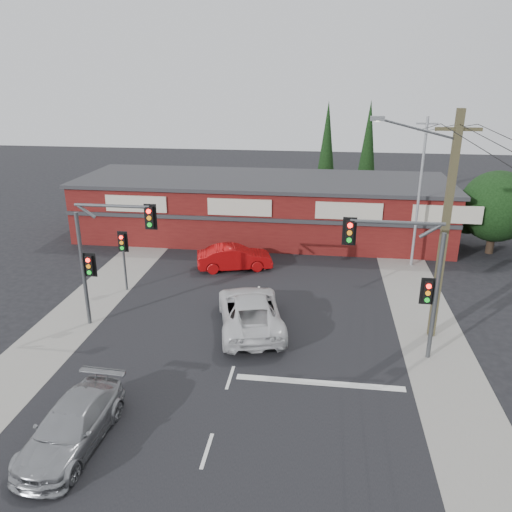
# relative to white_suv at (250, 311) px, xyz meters

# --- Properties ---
(ground) EXTENTS (120.00, 120.00, 0.00)m
(ground) POSITION_rel_white_suv_xyz_m (-0.18, -2.65, -0.84)
(ground) COLOR black
(ground) RESTS_ON ground
(road_strip) EXTENTS (14.00, 70.00, 0.01)m
(road_strip) POSITION_rel_white_suv_xyz_m (-0.18, 2.35, -0.83)
(road_strip) COLOR black
(road_strip) RESTS_ON ground
(verge_left) EXTENTS (3.00, 70.00, 0.02)m
(verge_left) POSITION_rel_white_suv_xyz_m (-8.68, 2.35, -0.83)
(verge_left) COLOR gray
(verge_left) RESTS_ON ground
(verge_right) EXTENTS (3.00, 70.00, 0.02)m
(verge_right) POSITION_rel_white_suv_xyz_m (8.32, 2.35, -0.83)
(verge_right) COLOR gray
(verge_right) RESTS_ON ground
(stop_line) EXTENTS (6.50, 0.35, 0.01)m
(stop_line) POSITION_rel_white_suv_xyz_m (3.32, -4.15, -0.82)
(stop_line) COLOR silver
(stop_line) RESTS_ON ground
(white_suv) EXTENTS (4.11, 6.51, 1.68)m
(white_suv) POSITION_rel_white_suv_xyz_m (0.00, 0.00, 0.00)
(white_suv) COLOR silver
(white_suv) RESTS_ON ground
(silver_suv) EXTENTS (2.20, 4.91, 1.40)m
(silver_suv) POSITION_rel_white_suv_xyz_m (-4.51, -8.59, -0.14)
(silver_suv) COLOR #9A9C9F
(silver_suv) RESTS_ON ground
(red_sedan) EXTENTS (4.78, 2.75, 1.49)m
(red_sedan) POSITION_rel_white_suv_xyz_m (-2.01, 7.25, -0.09)
(red_sedan) COLOR #AA0A0B
(red_sedan) RESTS_ON ground
(lane_dashes) EXTENTS (0.12, 54.91, 0.01)m
(lane_dashes) POSITION_rel_white_suv_xyz_m (-0.18, 6.00, -0.82)
(lane_dashes) COLOR silver
(lane_dashes) RESTS_ON ground
(shop_building) EXTENTS (27.30, 8.40, 4.22)m
(shop_building) POSITION_rel_white_suv_xyz_m (-1.18, 14.33, 1.30)
(shop_building) COLOR #501010
(shop_building) RESTS_ON ground
(tree_cluster) EXTENTS (5.90, 5.10, 5.50)m
(tree_cluster) POSITION_rel_white_suv_xyz_m (14.51, 12.79, 2.06)
(tree_cluster) COLOR #2D2116
(tree_cluster) RESTS_ON ground
(conifer_near) EXTENTS (1.80, 1.80, 9.25)m
(conifer_near) POSITION_rel_white_suv_xyz_m (3.32, 21.35, 4.64)
(conifer_near) COLOR #2D2116
(conifer_near) RESTS_ON ground
(conifer_far) EXTENTS (1.80, 1.80, 9.25)m
(conifer_far) POSITION_rel_white_suv_xyz_m (6.82, 23.35, 4.64)
(conifer_far) COLOR #2D2116
(conifer_far) RESTS_ON ground
(traffic_mast_left) EXTENTS (3.77, 0.27, 5.97)m
(traffic_mast_left) POSITION_rel_white_suv_xyz_m (-6.61, -0.65, 3.09)
(traffic_mast_left) COLOR #47494C
(traffic_mast_left) RESTS_ON ground
(traffic_mast_right) EXTENTS (3.96, 0.27, 5.97)m
(traffic_mast_right) POSITION_rel_white_suv_xyz_m (6.68, -1.65, 3.11)
(traffic_mast_right) COLOR #47494C
(traffic_mast_right) RESTS_ON ground
(pedestal_signal) EXTENTS (0.55, 0.27, 3.38)m
(pedestal_signal) POSITION_rel_white_suv_xyz_m (-7.38, 3.35, 1.57)
(pedestal_signal) COLOR #47494C
(pedestal_signal) RESTS_ON ground
(utility_pole) EXTENTS (4.38, 0.59, 10.00)m
(utility_pole) POSITION_rel_white_suv_xyz_m (8.18, 0.33, 4.56)
(utility_pole) COLOR #4E472B
(utility_pole) RESTS_ON ground
(steel_pole) EXTENTS (1.20, 0.16, 9.00)m
(steel_pole) POSITION_rel_white_suv_xyz_m (8.82, 9.35, 3.87)
(steel_pole) COLOR gray
(steel_pole) RESTS_ON ground
(power_lines) EXTENTS (2.01, 29.00, 1.22)m
(power_lines) POSITION_rel_white_suv_xyz_m (8.29, -5.12, 8.20)
(power_lines) COLOR black
(power_lines) RESTS_ON ground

